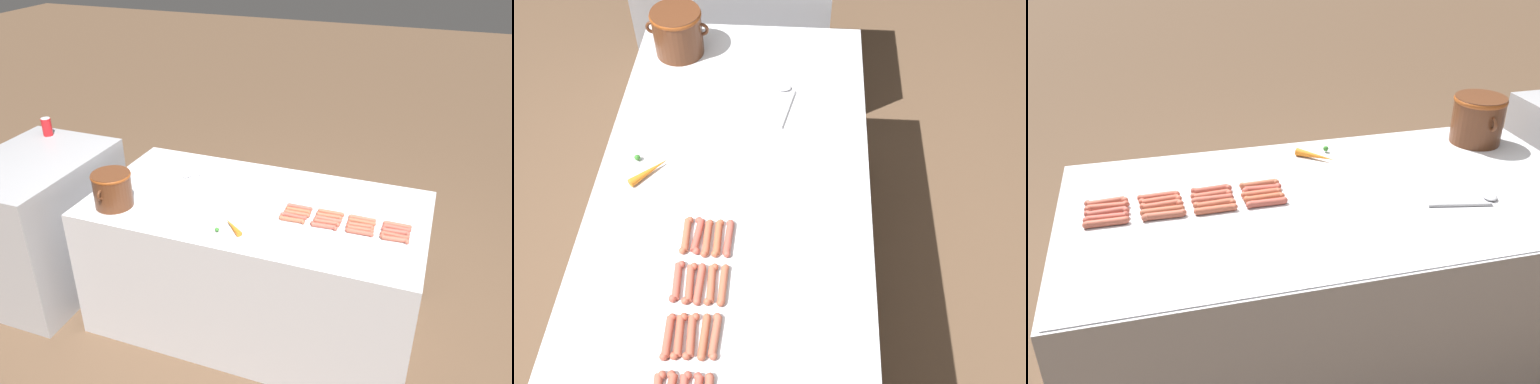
{
  "view_description": "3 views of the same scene",
  "coord_description": "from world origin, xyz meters",
  "views": [
    {
      "loc": [
        -2.4,
        -0.89,
        2.3
      ],
      "look_at": [
        -0.04,
        -0.01,
        0.93
      ],
      "focal_mm": 36.57,
      "sensor_mm": 36.0,
      "label": 1
    },
    {
      "loc": [
        0.22,
        -1.31,
        2.42
      ],
      "look_at": [
        0.14,
        -0.12,
        0.94
      ],
      "focal_mm": 40.27,
      "sensor_mm": 36.0,
      "label": 2
    },
    {
      "loc": [
        1.65,
        -0.61,
        1.8
      ],
      "look_at": [
        0.14,
        -0.22,
        0.96
      ],
      "focal_mm": 39.43,
      "sensor_mm": 36.0,
      "label": 3
    }
  ],
  "objects": [
    {
      "name": "ground_plane",
      "position": [
        0.0,
        0.0,
        0.0
      ],
      "size": [
        20.0,
        20.0,
        0.0
      ],
      "primitive_type": "plane",
      "color": "brown"
    },
    {
      "name": "griddle_counter",
      "position": [
        0.0,
        0.0,
        0.42
      ],
      "size": [
        0.99,
        1.9,
        0.84
      ],
      "color": "#BCBCC1",
      "rests_on": "ground_plane"
    },
    {
      "name": "back_cabinet",
      "position": [
        -0.13,
        1.46,
        0.47
      ],
      "size": [
        0.98,
        0.71,
        0.93
      ],
      "primitive_type": "cube",
      "color": "#A0A0A4",
      "rests_on": "ground_plane"
    },
    {
      "name": "hot_dog_1",
      "position": [
        -0.12,
        -0.61,
        0.86
      ],
      "size": [
        0.03,
        0.15,
        0.02
      ],
      "color": "#B95341",
      "rests_on": "griddle_counter"
    },
    {
      "name": "hot_dog_2",
      "position": [
        -0.13,
        -0.42,
        0.86
      ],
      "size": [
        0.03,
        0.15,
        0.02
      ],
      "color": "#B85344",
      "rests_on": "griddle_counter"
    },
    {
      "name": "hot_dog_3",
      "position": [
        -0.13,
        -0.25,
        0.86
      ],
      "size": [
        0.03,
        0.15,
        0.02
      ],
      "color": "#B15D41",
      "rests_on": "griddle_counter"
    },
    {
      "name": "hot_dog_5",
      "position": [
        -0.09,
        -0.6,
        0.86
      ],
      "size": [
        0.03,
        0.15,
        0.02
      ],
      "color": "#BB5641",
      "rests_on": "griddle_counter"
    },
    {
      "name": "hot_dog_6",
      "position": [
        -0.09,
        -0.43,
        0.86
      ],
      "size": [
        0.03,
        0.15,
        0.02
      ],
      "color": "#B85742",
      "rests_on": "griddle_counter"
    },
    {
      "name": "hot_dog_7",
      "position": [
        -0.09,
        -0.25,
        0.86
      ],
      "size": [
        0.03,
        0.15,
        0.02
      ],
      "color": "#BC5143",
      "rests_on": "griddle_counter"
    },
    {
      "name": "hot_dog_9",
      "position": [
        -0.06,
        -0.6,
        0.86
      ],
      "size": [
        0.03,
        0.15,
        0.02
      ],
      "color": "#B85742",
      "rests_on": "griddle_counter"
    },
    {
      "name": "hot_dog_10",
      "position": [
        -0.06,
        -0.43,
        0.86
      ],
      "size": [
        0.03,
        0.15,
        0.02
      ],
      "color": "#B65746",
      "rests_on": "griddle_counter"
    },
    {
      "name": "hot_dog_11",
      "position": [
        -0.06,
        -0.26,
        0.86
      ],
      "size": [
        0.03,
        0.15,
        0.02
      ],
      "color": "#BC5A40",
      "rests_on": "griddle_counter"
    },
    {
      "name": "hot_dog_13",
      "position": [
        -0.02,
        -0.6,
        0.86
      ],
      "size": [
        0.02,
        0.15,
        0.02
      ],
      "color": "#B05A3F",
      "rests_on": "griddle_counter"
    },
    {
      "name": "hot_dog_14",
      "position": [
        -0.02,
        -0.43,
        0.86
      ],
      "size": [
        0.03,
        0.15,
        0.02
      ],
      "color": "#B65B41",
      "rests_on": "griddle_counter"
    },
    {
      "name": "hot_dog_15",
      "position": [
        -0.02,
        -0.25,
        0.86
      ],
      "size": [
        0.03,
        0.15,
        0.02
      ],
      "color": "#B95D3D",
      "rests_on": "griddle_counter"
    },
    {
      "name": "hot_dog_17",
      "position": [
        0.01,
        -0.6,
        0.86
      ],
      "size": [
        0.03,
        0.15,
        0.02
      ],
      "color": "#B65C45",
      "rests_on": "griddle_counter"
    },
    {
      "name": "hot_dog_18",
      "position": [
        0.02,
        -0.43,
        0.86
      ],
      "size": [
        0.03,
        0.15,
        0.02
      ],
      "color": "#BE5C42",
      "rests_on": "griddle_counter"
    },
    {
      "name": "hot_dog_19",
      "position": [
        0.01,
        -0.25,
        0.86
      ],
      "size": [
        0.03,
        0.15,
        0.02
      ],
      "color": "#BB5445",
      "rests_on": "griddle_counter"
    },
    {
      "name": "bean_pot",
      "position": [
        -0.31,
        0.73,
        0.95
      ],
      "size": [
        0.27,
        0.22,
        0.2
      ],
      "color": "#562D19",
      "rests_on": "griddle_counter"
    },
    {
      "name": "serving_spoon",
      "position": [
        0.17,
        0.47,
        0.85
      ],
      "size": [
        0.09,
        0.27,
        0.02
      ],
      "color": "#B7B7BC",
      "rests_on": "griddle_counter"
    },
    {
      "name": "carrot",
      "position": [
        -0.3,
        0.02,
        0.86
      ],
      "size": [
        0.14,
        0.15,
        0.03
      ],
      "color": "orange",
      "rests_on": "griddle_counter"
    }
  ]
}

